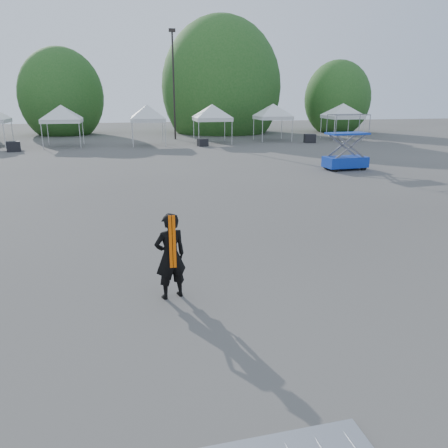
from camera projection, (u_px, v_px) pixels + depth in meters
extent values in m
plane|color=#474442|center=(196.00, 261.00, 11.22)|extent=(120.00, 120.00, 0.00)
cylinder|color=black|center=(174.00, 87.00, 40.44)|extent=(0.16, 0.16, 9.50)
cube|color=black|center=(172.00, 30.00, 39.05)|extent=(0.60, 0.25, 0.30)
cylinder|color=#382314|center=(64.00, 124.00, 46.70)|extent=(0.36, 0.36, 2.27)
ellipsoid|color=#1F541C|center=(62.00, 96.00, 45.90)|extent=(4.16, 4.16, 4.78)
cylinder|color=#382314|center=(221.00, 120.00, 49.19)|extent=(0.36, 0.36, 2.80)
ellipsoid|color=#1F541C|center=(221.00, 88.00, 48.21)|extent=(5.12, 5.12, 5.89)
cylinder|color=#382314|center=(335.00, 122.00, 50.09)|extent=(0.36, 0.36, 2.10)
ellipsoid|color=#1F541C|center=(337.00, 99.00, 49.35)|extent=(3.84, 3.84, 4.42)
cylinder|color=silver|center=(4.00, 136.00, 34.27)|extent=(0.06, 0.06, 2.00)
cylinder|color=silver|center=(13.00, 133.00, 36.83)|extent=(0.06, 0.06, 2.00)
cylinder|color=silver|center=(42.00, 136.00, 34.03)|extent=(0.06, 0.06, 2.00)
cylinder|color=silver|center=(80.00, 135.00, 34.61)|extent=(0.06, 0.06, 2.00)
cylinder|color=silver|center=(48.00, 133.00, 36.69)|extent=(0.06, 0.06, 2.00)
cylinder|color=silver|center=(83.00, 133.00, 37.27)|extent=(0.06, 0.06, 2.00)
cube|color=silver|center=(62.00, 121.00, 35.34)|extent=(3.04, 3.04, 0.30)
pyramid|color=silver|center=(60.00, 105.00, 34.99)|extent=(4.30, 4.30, 1.10)
cylinder|color=silver|center=(133.00, 135.00, 35.08)|extent=(0.06, 0.06, 2.00)
cylinder|color=silver|center=(165.00, 134.00, 35.62)|extent=(0.06, 0.06, 2.00)
cylinder|color=silver|center=(132.00, 132.00, 37.52)|extent=(0.06, 0.06, 2.00)
cylinder|color=silver|center=(163.00, 132.00, 38.06)|extent=(0.06, 0.06, 2.00)
cube|color=silver|center=(148.00, 120.00, 36.26)|extent=(2.81, 2.81, 0.30)
pyramid|color=silver|center=(147.00, 104.00, 35.91)|extent=(3.97, 3.97, 1.10)
cylinder|color=silver|center=(199.00, 134.00, 36.32)|extent=(0.06, 0.06, 2.00)
cylinder|color=silver|center=(232.00, 133.00, 36.90)|extent=(0.06, 0.06, 2.00)
cylinder|color=silver|center=(194.00, 131.00, 38.98)|extent=(0.06, 0.06, 2.00)
cylinder|color=silver|center=(225.00, 130.00, 39.57)|extent=(0.06, 0.06, 2.00)
cube|color=silver|center=(212.00, 119.00, 37.64)|extent=(3.04, 3.04, 0.30)
pyramid|color=silver|center=(212.00, 104.00, 37.28)|extent=(4.31, 4.31, 1.10)
cylinder|color=silver|center=(262.00, 131.00, 38.75)|extent=(0.06, 0.06, 2.00)
cylinder|color=silver|center=(292.00, 131.00, 39.33)|extent=(0.06, 0.06, 2.00)
cylinder|color=silver|center=(254.00, 129.00, 41.37)|extent=(0.06, 0.06, 2.00)
cylinder|color=silver|center=(282.00, 128.00, 41.95)|extent=(0.06, 0.06, 2.00)
cube|color=silver|center=(273.00, 118.00, 40.04)|extent=(3.00, 3.00, 0.30)
pyramid|color=silver|center=(273.00, 104.00, 39.69)|extent=(4.24, 4.24, 1.10)
cylinder|color=silver|center=(334.00, 130.00, 39.90)|extent=(0.06, 0.06, 2.00)
cylinder|color=silver|center=(363.00, 130.00, 40.50)|extent=(0.06, 0.06, 2.00)
cylinder|color=silver|center=(321.00, 128.00, 42.63)|extent=(0.06, 0.06, 2.00)
cylinder|color=silver|center=(348.00, 127.00, 43.23)|extent=(0.06, 0.06, 2.00)
cube|color=silver|center=(342.00, 117.00, 41.26)|extent=(3.12, 3.12, 0.30)
pyramid|color=silver|center=(343.00, 103.00, 40.90)|extent=(4.41, 4.41, 1.10)
imported|color=black|center=(170.00, 256.00, 8.96)|extent=(0.77, 0.62, 1.84)
cube|color=#FF5E05|center=(171.00, 242.00, 8.68)|extent=(0.15, 0.02, 1.10)
cube|color=#0E0DAC|center=(345.00, 162.00, 24.75)|extent=(2.45, 1.35, 0.59)
cube|color=#0E0DAC|center=(347.00, 134.00, 24.30)|extent=(2.35, 1.30, 0.10)
cylinder|color=black|center=(335.00, 169.00, 24.13)|extent=(0.37, 0.17, 0.36)
cylinder|color=black|center=(363.00, 167.00, 24.62)|extent=(0.37, 0.17, 0.36)
cylinder|color=black|center=(327.00, 166.00, 25.04)|extent=(0.37, 0.17, 0.36)
cylinder|color=black|center=(354.00, 165.00, 25.53)|extent=(0.37, 0.17, 0.36)
cube|color=black|center=(14.00, 147.00, 32.68)|extent=(1.11, 0.94, 0.75)
cube|color=black|center=(203.00, 143.00, 36.06)|extent=(0.91, 0.78, 0.61)
cube|color=black|center=(310.00, 138.00, 38.73)|extent=(1.08, 0.91, 0.75)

